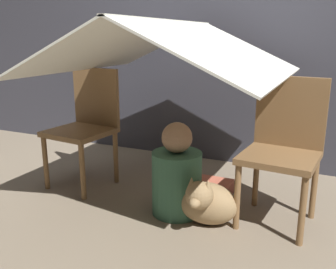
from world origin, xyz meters
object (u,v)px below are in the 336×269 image
object	(u,v)px
person_front	(177,176)
chair_left	(86,122)
chair_right	(283,145)
dog	(206,202)

from	to	relation	value
person_front	chair_left	bearing A→B (deg)	166.57
chair_left	chair_right	bearing A→B (deg)	6.23
chair_right	person_front	bearing A→B (deg)	-156.68
person_front	dog	xyz separation A→B (m)	(0.21, -0.07, -0.10)
person_front	dog	size ratio (longest dim) A/B	1.58
dog	chair_left	bearing A→B (deg)	165.49
person_front	chair_right	bearing A→B (deg)	17.94
chair_right	person_front	distance (m)	0.66
chair_right	person_front	xyz separation A→B (m)	(-0.59, -0.19, -0.23)
chair_left	chair_right	xyz separation A→B (m)	(1.40, 0.00, 0.00)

